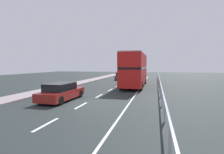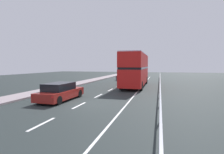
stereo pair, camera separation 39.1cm
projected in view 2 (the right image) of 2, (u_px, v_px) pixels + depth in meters
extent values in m
cube|color=#242B2B|center=(84.00, 104.00, 13.19)|extent=(73.16, 120.00, 0.10)
cube|color=gray|center=(13.00, 98.00, 14.80)|extent=(2.29, 80.00, 0.14)
cube|color=silver|center=(42.00, 124.00, 8.47)|extent=(0.16, 2.02, 0.01)
cube|color=silver|center=(79.00, 105.00, 12.38)|extent=(0.16, 2.02, 0.01)
cube|color=silver|center=(99.00, 96.00, 16.28)|extent=(0.16, 2.02, 0.01)
cube|color=silver|center=(110.00, 90.00, 20.19)|extent=(0.16, 2.02, 0.01)
cube|color=silver|center=(118.00, 86.00, 24.09)|extent=(0.16, 2.02, 0.01)
cube|color=silver|center=(124.00, 83.00, 28.00)|extent=(0.16, 2.02, 0.01)
cube|color=silver|center=(129.00, 81.00, 31.90)|extent=(0.16, 2.02, 0.01)
cube|color=silver|center=(132.00, 79.00, 35.81)|extent=(0.16, 2.02, 0.01)
cube|color=silver|center=(135.00, 78.00, 39.72)|extent=(0.16, 2.02, 0.01)
cube|color=silver|center=(140.00, 89.00, 21.07)|extent=(0.12, 46.00, 0.01)
cube|color=#A9ADB8|center=(160.00, 80.00, 20.41)|extent=(0.08, 42.00, 0.08)
cylinder|color=#A9ADB8|center=(160.00, 142.00, 5.26)|extent=(0.10, 0.10, 1.06)
cylinder|color=#A9ADB8|center=(160.00, 112.00, 8.64)|extent=(0.10, 0.10, 1.06)
cylinder|color=#A9ADB8|center=(160.00, 99.00, 12.01)|extent=(0.10, 0.10, 1.06)
cylinder|color=#A9ADB8|center=(160.00, 91.00, 15.39)|extent=(0.10, 0.10, 1.06)
cylinder|color=#A9ADB8|center=(160.00, 87.00, 18.76)|extent=(0.10, 0.10, 1.06)
cylinder|color=#A9ADB8|center=(160.00, 83.00, 22.14)|extent=(0.10, 0.10, 1.06)
cylinder|color=#A9ADB8|center=(160.00, 81.00, 25.51)|extent=(0.10, 0.10, 1.06)
cylinder|color=#A9ADB8|center=(160.00, 79.00, 28.89)|extent=(0.10, 0.10, 1.06)
cylinder|color=#A9ADB8|center=(160.00, 78.00, 32.26)|extent=(0.10, 0.10, 1.06)
cylinder|color=#A9ADB8|center=(160.00, 76.00, 35.64)|extent=(0.10, 0.10, 1.06)
cylinder|color=#A9ADB8|center=(160.00, 75.00, 39.01)|extent=(0.10, 0.10, 1.06)
cube|color=red|center=(135.00, 76.00, 23.42)|extent=(2.47, 10.60, 1.95)
cube|color=black|center=(136.00, 68.00, 23.35)|extent=(2.49, 10.17, 0.24)
cube|color=red|center=(136.00, 61.00, 23.29)|extent=(2.47, 10.60, 1.62)
cube|color=silver|center=(136.00, 54.00, 23.23)|extent=(2.42, 10.38, 0.10)
cube|color=black|center=(140.00, 74.00, 28.50)|extent=(2.21, 0.04, 1.36)
cube|color=yellow|center=(140.00, 59.00, 28.34)|extent=(1.48, 0.04, 0.28)
cylinder|color=black|center=(131.00, 80.00, 27.52)|extent=(0.28, 1.00, 1.00)
cylinder|color=black|center=(146.00, 80.00, 26.94)|extent=(0.28, 1.00, 1.00)
cylinder|color=black|center=(121.00, 85.00, 20.20)|extent=(0.28, 1.00, 1.00)
cylinder|color=black|center=(141.00, 86.00, 19.62)|extent=(0.28, 1.00, 1.00)
cube|color=maroon|center=(61.00, 94.00, 14.23)|extent=(1.91, 4.61, 0.64)
cube|color=black|center=(59.00, 87.00, 13.97)|extent=(1.64, 2.55, 0.57)
cube|color=red|center=(32.00, 96.00, 12.29)|extent=(0.16, 0.06, 0.12)
cube|color=red|center=(53.00, 97.00, 11.84)|extent=(0.16, 0.06, 0.12)
cylinder|color=black|center=(63.00, 93.00, 15.99)|extent=(0.21, 0.64, 0.64)
cylinder|color=black|center=(79.00, 93.00, 15.54)|extent=(0.21, 0.64, 0.64)
cylinder|color=black|center=(39.00, 99.00, 12.96)|extent=(0.21, 0.64, 0.64)
cylinder|color=black|center=(59.00, 100.00, 12.50)|extent=(0.21, 0.64, 0.64)
cube|color=#474B54|center=(123.00, 77.00, 34.11)|extent=(1.85, 4.32, 0.64)
cube|color=black|center=(123.00, 74.00, 33.86)|extent=(1.60, 2.39, 0.53)
cube|color=red|center=(116.00, 77.00, 32.24)|extent=(0.16, 0.06, 0.12)
cube|color=red|center=(125.00, 77.00, 31.86)|extent=(0.16, 0.06, 0.12)
cylinder|color=black|center=(120.00, 77.00, 35.71)|extent=(0.21, 0.64, 0.64)
cylinder|color=black|center=(128.00, 78.00, 35.33)|extent=(0.21, 0.64, 0.64)
cylinder|color=black|center=(117.00, 78.00, 32.91)|extent=(0.21, 0.64, 0.64)
cylinder|color=black|center=(126.00, 79.00, 32.53)|extent=(0.21, 0.64, 0.64)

